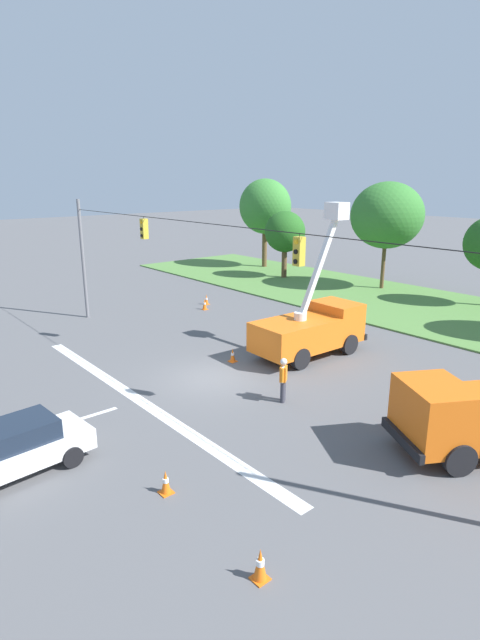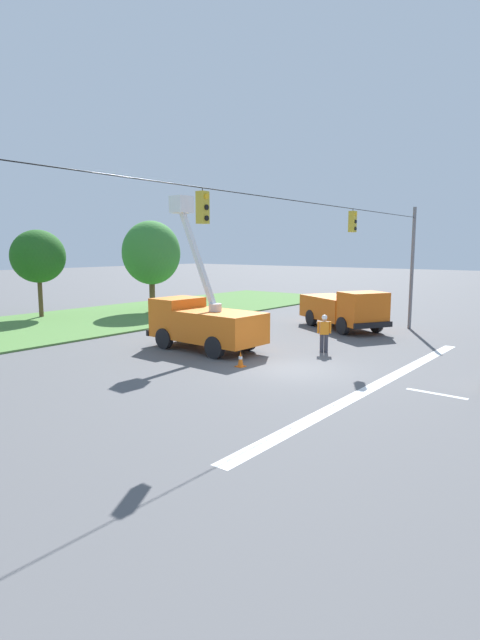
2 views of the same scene
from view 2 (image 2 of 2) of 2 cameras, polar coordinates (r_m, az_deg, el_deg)
name	(u,v)px [view 2 (image 2 of 2)]	position (r m, az deg, el deg)	size (l,w,h in m)	color
ground_plane	(294,369)	(20.23, 6.22, -5.59)	(200.00, 200.00, 0.00)	#565659
grass_verge	(48,325)	(33.26, -21.06, -0.57)	(56.00, 12.00, 0.10)	#517F3D
lane_markings	(421,391)	(18.16, 19.96, -7.63)	(17.60, 15.25, 0.01)	silver
signal_gantry	(295,263)	(19.61, 6.32, 6.52)	(26.20, 0.33, 7.20)	slate
tree_east	(38,257)	(37.02, -22.07, 6.74)	(3.71, 3.42, 6.07)	brown
tree_far_east	(151,253)	(38.04, -10.11, 7.55)	(4.26, 4.40, 6.83)	brown
utility_truck_bucket_lift	(203,320)	(23.76, -4.22, 0.01)	(2.68, 5.95, 7.27)	orange
utility_truck_support_near	(344,309)	(30.38, 11.78, 1.28)	(5.24, 6.61, 2.38)	orange
road_worker	(324,331)	(23.43, 9.60, -1.27)	(0.43, 0.55, 1.77)	#383842
traffic_cone_lane_edge_a	(241,359)	(20.42, 0.06, -4.49)	(0.36, 0.36, 0.66)	orange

